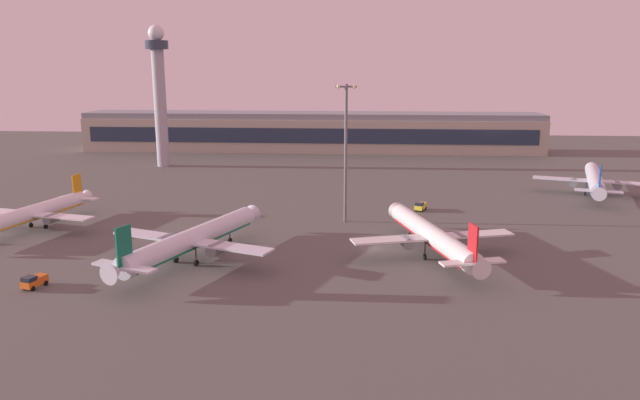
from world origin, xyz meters
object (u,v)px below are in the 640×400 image
(control_tower, at_px, (159,87))
(apron_light_west, at_px, (346,146))
(airplane_mid_apron, at_px, (192,240))
(airplane_near_gate, at_px, (31,214))
(airplane_terminal_side, at_px, (432,236))
(cargo_loader, at_px, (421,206))
(maintenance_van, at_px, (34,281))
(airplane_taxiway_distant, at_px, (595,180))

(control_tower, xyz_separation_m, apron_light_west, (68.95, -75.42, -10.55))
(airplane_mid_apron, distance_m, airplane_near_gate, 45.70)
(airplane_terminal_side, relative_size, apron_light_west, 1.27)
(cargo_loader, bearing_deg, airplane_near_gate, 39.85)
(airplane_mid_apron, xyz_separation_m, maintenance_van, (-22.15, -15.49, -3.01))
(cargo_loader, distance_m, apron_light_west, 27.94)
(airplane_mid_apron, relative_size, apron_light_west, 1.31)
(airplane_mid_apron, height_order, maintenance_van, airplane_mid_apron)
(control_tower, xyz_separation_m, airplane_terminal_side, (86.41, -99.97, -24.40))
(airplane_mid_apron, relative_size, airplane_taxiway_distant, 0.99)
(maintenance_van, bearing_deg, airplane_taxiway_distant, -128.47)
(airplane_near_gate, relative_size, cargo_loader, 8.38)
(airplane_taxiway_distant, height_order, maintenance_van, airplane_taxiway_distant)
(maintenance_van, xyz_separation_m, apron_light_west, (49.74, 46.57, 16.67))
(apron_light_west, bearing_deg, airplane_taxiway_distant, 26.92)
(control_tower, height_order, maintenance_van, control_tower)
(airplane_mid_apron, xyz_separation_m, airplane_terminal_side, (45.05, 6.53, -0.19))
(maintenance_van, bearing_deg, airplane_terminal_side, -144.78)
(airplane_mid_apron, bearing_deg, control_tower, 131.80)
(maintenance_van, bearing_deg, airplane_near_gate, -42.95)
(airplane_taxiway_distant, bearing_deg, apron_light_west, -135.60)
(cargo_loader, height_order, apron_light_west, apron_light_west)
(airplane_near_gate, bearing_deg, airplane_terminal_side, -174.87)
(control_tower, bearing_deg, airplane_near_gate, -90.27)
(maintenance_van, bearing_deg, apron_light_west, -119.81)
(airplane_taxiway_distant, distance_m, maintenance_van, 144.98)
(airplane_near_gate, bearing_deg, airplane_taxiway_distant, -147.97)
(airplane_taxiway_distant, xyz_separation_m, apron_light_west, (-69.78, -35.43, 13.69))
(airplane_near_gate, height_order, maintenance_van, airplane_near_gate)
(airplane_mid_apron, height_order, airplane_terminal_side, airplane_mid_apron)
(airplane_near_gate, bearing_deg, airplane_mid_apron, 169.07)
(airplane_taxiway_distant, bearing_deg, airplane_near_gate, -143.50)
(cargo_loader, xyz_separation_m, maintenance_van, (-68.47, -58.91, 0.00))
(airplane_mid_apron, height_order, apron_light_west, apron_light_west)
(apron_light_west, bearing_deg, control_tower, 132.44)
(airplane_taxiway_distant, distance_m, apron_light_west, 79.45)
(control_tower, xyz_separation_m, airplane_taxiway_distant, (138.73, -39.98, -24.24))
(cargo_loader, bearing_deg, airplane_taxiway_distant, -131.58)
(control_tower, height_order, airplane_taxiway_distant, control_tower)
(apron_light_west, bearing_deg, airplane_near_gate, -169.75)
(airplane_terminal_side, height_order, cargo_loader, airplane_terminal_side)
(control_tower, distance_m, airplane_taxiway_distant, 146.40)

